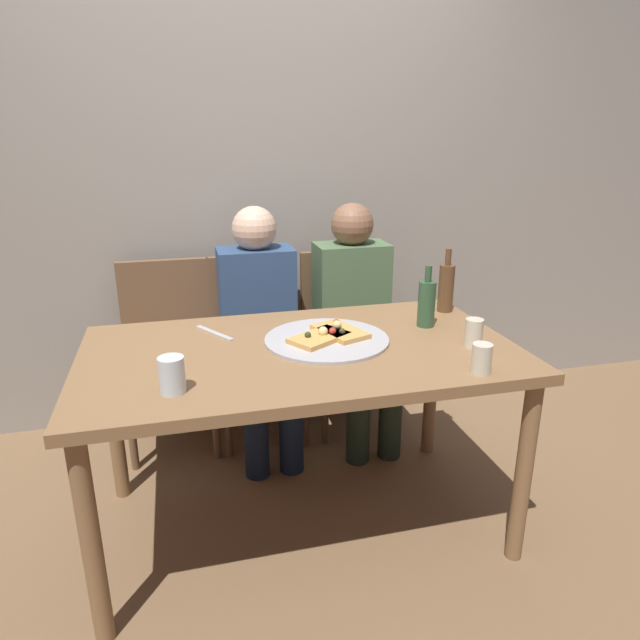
% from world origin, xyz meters
% --- Properties ---
extents(ground_plane, '(8.00, 8.00, 0.00)m').
position_xyz_m(ground_plane, '(0.00, 0.00, 0.00)').
color(ground_plane, brown).
extents(back_wall, '(6.00, 0.10, 2.60)m').
position_xyz_m(back_wall, '(0.00, 1.12, 1.30)').
color(back_wall, gray).
rests_on(back_wall, ground_plane).
extents(dining_table, '(1.55, 0.87, 0.76)m').
position_xyz_m(dining_table, '(0.00, 0.00, 0.68)').
color(dining_table, olive).
rests_on(dining_table, ground_plane).
extents(pizza_tray, '(0.46, 0.46, 0.01)m').
position_xyz_m(pizza_tray, '(0.11, 0.04, 0.76)').
color(pizza_tray, '#ADADB2').
rests_on(pizza_tray, dining_table).
extents(pizza_slice_last, '(0.26, 0.23, 0.05)m').
position_xyz_m(pizza_slice_last, '(0.08, 0.03, 0.78)').
color(pizza_slice_last, tan).
rests_on(pizza_slice_last, pizza_tray).
extents(pizza_slice_extra, '(0.20, 0.25, 0.05)m').
position_xyz_m(pizza_slice_extra, '(0.17, 0.08, 0.78)').
color(pizza_slice_extra, tan).
rests_on(pizza_slice_extra, pizza_tray).
extents(wine_bottle, '(0.07, 0.07, 0.25)m').
position_xyz_m(wine_bottle, '(0.54, 0.11, 0.85)').
color(wine_bottle, '#2D5133').
rests_on(wine_bottle, dining_table).
extents(beer_bottle, '(0.07, 0.07, 0.27)m').
position_xyz_m(beer_bottle, '(0.70, 0.27, 0.86)').
color(beer_bottle, brown).
rests_on(beer_bottle, dining_table).
extents(tumbler_near, '(0.08, 0.08, 0.11)m').
position_xyz_m(tumbler_near, '(-0.45, -0.26, 0.81)').
color(tumbler_near, silver).
rests_on(tumbler_near, dining_table).
extents(tumbler_far, '(0.06, 0.06, 0.10)m').
position_xyz_m(tumbler_far, '(0.61, -0.14, 0.81)').
color(tumbler_far, beige).
rests_on(tumbler_far, dining_table).
extents(wine_glass, '(0.07, 0.07, 0.10)m').
position_xyz_m(wine_glass, '(0.52, -0.36, 0.81)').
color(wine_glass, beige).
rests_on(wine_glass, dining_table).
extents(table_knife, '(0.13, 0.20, 0.01)m').
position_xyz_m(table_knife, '(-0.29, 0.23, 0.76)').
color(table_knife, '#B7B7BC').
rests_on(table_knife, dining_table).
extents(chair_left, '(0.44, 0.44, 0.90)m').
position_xyz_m(chair_left, '(-0.48, 0.84, 0.51)').
color(chair_left, brown).
rests_on(chair_left, ground_plane).
extents(chair_middle, '(0.44, 0.44, 0.90)m').
position_xyz_m(chair_middle, '(-0.05, 0.84, 0.51)').
color(chair_middle, brown).
rests_on(chair_middle, ground_plane).
extents(chair_right, '(0.44, 0.44, 0.90)m').
position_xyz_m(chair_right, '(0.43, 0.84, 0.51)').
color(chair_right, brown).
rests_on(chair_right, ground_plane).
extents(guest_in_sweater, '(0.36, 0.56, 1.17)m').
position_xyz_m(guest_in_sweater, '(-0.05, 0.69, 0.64)').
color(guest_in_sweater, navy).
rests_on(guest_in_sweater, ground_plane).
extents(guest_in_beanie, '(0.36, 0.56, 1.17)m').
position_xyz_m(guest_in_beanie, '(0.43, 0.69, 0.64)').
color(guest_in_beanie, '#4C6B47').
rests_on(guest_in_beanie, ground_plane).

